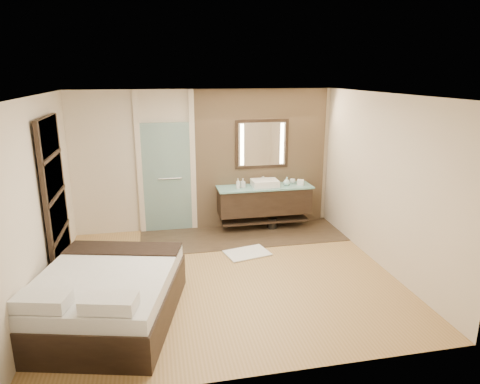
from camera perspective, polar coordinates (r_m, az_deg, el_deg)
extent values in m
plane|color=#9E7642|center=(6.63, -1.91, -11.18)|extent=(5.00, 5.00, 0.00)
cube|color=#35281D|center=(8.17, 0.35, -5.79)|extent=(3.80, 1.30, 0.01)
cube|color=tan|center=(8.47, 2.83, 4.46)|extent=(2.60, 0.08, 2.70)
cube|color=black|center=(8.39, 3.25, -1.16)|extent=(1.80, 0.50, 0.50)
cube|color=black|center=(8.51, 3.21, -3.67)|extent=(1.71, 0.45, 0.04)
cube|color=#94E3DA|center=(8.29, 3.31, 0.66)|extent=(1.85, 0.55, 0.03)
cube|color=white|center=(8.27, 3.32, 1.19)|extent=(0.50, 0.38, 0.13)
cylinder|color=silver|center=(8.45, 2.99, 1.64)|extent=(0.03, 0.03, 0.18)
cylinder|color=silver|center=(8.39, 3.07, 2.11)|extent=(0.02, 0.10, 0.02)
cube|color=black|center=(8.37, 2.94, 6.41)|extent=(1.06, 0.03, 0.96)
cube|color=white|center=(8.36, 2.97, 6.39)|extent=(0.94, 0.01, 0.84)
cube|color=#FFEFBF|center=(8.26, 0.27, 6.31)|extent=(0.07, 0.01, 0.80)
cube|color=#FFEFBF|center=(8.46, 5.61, 6.45)|extent=(0.07, 0.01, 0.80)
cube|color=silver|center=(8.27, -9.71, 1.85)|extent=(0.90, 0.05, 2.10)
cylinder|color=silver|center=(8.22, -9.34, 1.78)|extent=(0.45, 0.03, 0.03)
cube|color=beige|center=(8.22, -13.29, 3.70)|extent=(0.10, 0.08, 2.70)
cube|color=beige|center=(8.24, -6.32, 4.07)|extent=(0.10, 0.08, 2.70)
cube|color=black|center=(6.84, -23.42, -0.87)|extent=(0.06, 1.20, 2.40)
cube|color=#F0E6CA|center=(7.10, -22.53, -7.31)|extent=(0.02, 1.06, 0.52)
cube|color=#F0E6CA|center=(6.90, -23.04, -2.80)|extent=(0.02, 1.06, 0.52)
cube|color=#F0E6CA|center=(6.75, -23.57, 1.94)|extent=(0.02, 1.06, 0.52)
cube|color=#F0E6CA|center=(6.65, -24.12, 6.86)|extent=(0.02, 1.06, 0.52)
cube|color=black|center=(5.74, -17.35, -13.99)|extent=(2.07, 2.36, 0.45)
cube|color=silver|center=(5.59, -17.61, -11.18)|extent=(2.01, 2.30, 0.18)
cube|color=black|center=(6.21, -15.30, -7.33)|extent=(1.63, 0.83, 0.04)
cube|color=silver|center=(5.00, -24.91, -13.09)|extent=(0.62, 0.43, 0.14)
cube|color=silver|center=(4.73, -17.03, -13.98)|extent=(0.62, 0.43, 0.14)
cube|color=white|center=(7.38, 0.96, -8.13)|extent=(0.81, 0.65, 0.02)
cylinder|color=black|center=(8.51, 4.34, -4.19)|extent=(0.19, 0.19, 0.22)
cube|color=white|center=(8.46, 8.06, 1.28)|extent=(0.16, 0.16, 0.10)
imported|color=white|center=(8.09, -0.27, 1.13)|extent=(0.10, 0.10, 0.20)
imported|color=#B2B2B2|center=(8.16, 0.38, 1.19)|extent=(0.09, 0.09, 0.18)
imported|color=#BBEBE5|center=(8.37, 6.25, 1.43)|extent=(0.17, 0.17, 0.17)
imported|color=white|center=(8.58, 7.02, 1.47)|extent=(0.14, 0.14, 0.09)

